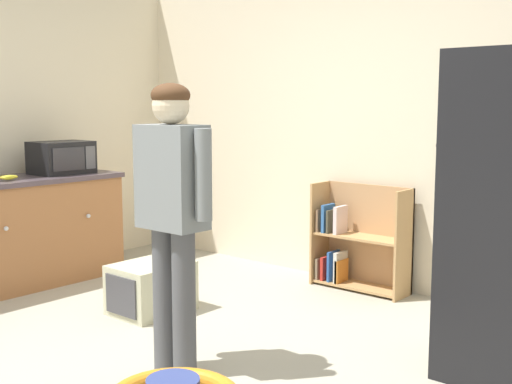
{
  "coord_description": "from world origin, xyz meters",
  "views": [
    {
      "loc": [
        2.73,
        -2.37,
        1.5
      ],
      "look_at": [
        0.12,
        0.7,
        0.95
      ],
      "focal_mm": 45.85,
      "sensor_mm": 36.0,
      "label": 1
    }
  ],
  "objects_px": {
    "microwave": "(62,158)",
    "banana_bunch": "(9,177)",
    "pet_carrier": "(151,288)",
    "bookshelf": "(357,244)",
    "standing_person": "(172,202)"
  },
  "relations": [
    {
      "from": "microwave",
      "to": "pet_carrier",
      "type": "bearing_deg",
      "value": -8.14
    },
    {
      "from": "pet_carrier",
      "to": "microwave",
      "type": "height_order",
      "value": "microwave"
    },
    {
      "from": "microwave",
      "to": "banana_bunch",
      "type": "relative_size",
      "value": 3.08
    },
    {
      "from": "banana_bunch",
      "to": "microwave",
      "type": "bearing_deg",
      "value": 104.68
    },
    {
      "from": "standing_person",
      "to": "pet_carrier",
      "type": "bearing_deg",
      "value": 146.21
    },
    {
      "from": "standing_person",
      "to": "microwave",
      "type": "height_order",
      "value": "standing_person"
    },
    {
      "from": "microwave",
      "to": "banana_bunch",
      "type": "bearing_deg",
      "value": -75.32
    },
    {
      "from": "microwave",
      "to": "banana_bunch",
      "type": "distance_m",
      "value": 0.61
    },
    {
      "from": "bookshelf",
      "to": "microwave",
      "type": "distance_m",
      "value": 2.63
    },
    {
      "from": "microwave",
      "to": "banana_bunch",
      "type": "xyz_separation_m",
      "value": [
        0.15,
        -0.58,
        -0.11
      ]
    },
    {
      "from": "pet_carrier",
      "to": "banana_bunch",
      "type": "distance_m",
      "value": 1.49
    },
    {
      "from": "bookshelf",
      "to": "pet_carrier",
      "type": "xyz_separation_m",
      "value": [
        -0.79,
        -1.52,
        -0.19
      ]
    },
    {
      "from": "microwave",
      "to": "standing_person",
      "type": "bearing_deg",
      "value": -19.54
    },
    {
      "from": "standing_person",
      "to": "microwave",
      "type": "distance_m",
      "value": 2.45
    },
    {
      "from": "standing_person",
      "to": "microwave",
      "type": "relative_size",
      "value": 3.35
    }
  ]
}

